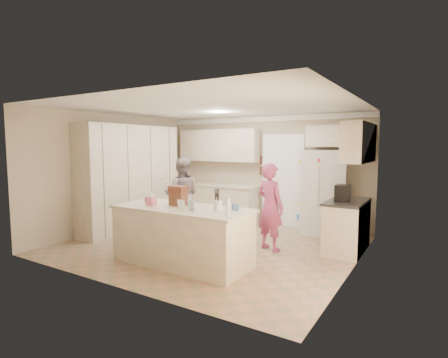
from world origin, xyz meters
The scene contains 41 objects.
floor centered at (0.00, 0.00, -0.01)m, with size 5.20×4.60×0.02m, color #9D725C.
ceiling centered at (0.00, 0.00, 2.61)m, with size 5.20×4.60×0.02m, color white.
wall_back centered at (0.00, 2.31, 1.30)m, with size 5.20×0.02×2.60m, color tan.
wall_front centered at (0.00, -2.31, 1.30)m, with size 5.20×0.02×2.60m, color tan.
wall_left centered at (-2.61, 0.00, 1.30)m, with size 0.02×4.60×2.60m, color tan.
wall_right centered at (2.61, 0.00, 1.30)m, with size 0.02×4.60×2.60m, color tan.
crown_back centered at (0.00, 2.26, 2.53)m, with size 5.20×0.08×0.12m, color white.
pantry_bank centered at (-2.30, 0.20, 1.18)m, with size 0.60×2.60×2.35m, color beige.
back_base_cab centered at (-1.15, 2.00, 0.44)m, with size 2.20×0.60×0.88m, color beige.
back_countertop centered at (-1.15, 1.99, 0.90)m, with size 2.24×0.63×0.04m, color beige.
back_upper_cab centered at (-1.15, 2.12, 1.90)m, with size 2.20×0.35×0.80m, color beige.
doorway_opening centered at (0.55, 2.28, 1.05)m, with size 0.90×0.06×2.10m, color black.
doorway_casing centered at (0.55, 2.24, 1.05)m, with size 1.02×0.03×2.22m, color white.
wall_frame_upper centered at (0.02, 2.27, 1.55)m, with size 0.15×0.02×0.20m, color brown.
wall_frame_lower centered at (0.02, 2.27, 1.28)m, with size 0.15×0.02×0.20m, color brown.
refrigerator centered at (1.53, 2.01, 0.90)m, with size 0.90×0.70×1.80m, color white.
fridge_seam centered at (1.53, 1.66, 0.90)m, with size 0.01×0.02×1.78m, color gray.
fridge_dispenser centered at (1.31, 1.65, 1.15)m, with size 0.22×0.03×0.35m, color black.
fridge_handle_l centered at (1.48, 1.64, 1.05)m, with size 0.02×0.02×0.85m, color silver.
fridge_handle_r centered at (1.58, 1.64, 1.05)m, with size 0.02×0.02×0.85m, color silver.
over_fridge_cab centered at (1.65, 2.12, 2.10)m, with size 0.95×0.35×0.45m, color beige.
right_base_cab centered at (2.30, 1.00, 0.44)m, with size 0.60×1.20×0.88m, color beige.
right_countertop centered at (2.29, 1.00, 0.90)m, with size 0.63×1.24×0.04m, color #2D2B28.
right_upper_cab centered at (2.43, 1.20, 1.95)m, with size 0.35×1.50×0.70m, color beige.
coffee_maker centered at (2.25, 0.80, 1.07)m, with size 0.22×0.28×0.30m, color black.
island_base centered at (0.20, -1.10, 0.44)m, with size 2.20×0.90×0.88m, color beige.
island_top centered at (0.20, -1.10, 0.90)m, with size 2.28×0.96×0.05m, color beige.
utensil_crock centered at (0.85, -1.05, 1.00)m, with size 0.13×0.13×0.15m, color white.
tissue_box centered at (-0.35, -1.20, 1.00)m, with size 0.13×0.13×0.14m, color pink.
tissue_plume centered at (-0.35, -1.20, 1.10)m, with size 0.08×0.08×0.08m, color white.
dollhouse_body centered at (0.05, -1.00, 1.04)m, with size 0.26×0.18×0.22m, color brown.
dollhouse_roof centered at (0.05, -1.00, 1.20)m, with size 0.28×0.20×0.10m, color #592D1E.
jam_jar centered at (-0.60, -1.05, 0.97)m, with size 0.07×0.07×0.09m, color #59263F.
greeting_card_a centered at (0.35, -1.30, 1.01)m, with size 0.12×0.01×0.16m, color white.
greeting_card_b centered at (0.50, -1.25, 1.01)m, with size 0.12×0.01×0.16m, color silver.
water_bottle centered at (1.15, -1.25, 1.04)m, with size 0.07×0.07×0.24m, color silver.
shaker_salt centered at (1.02, -0.88, 0.97)m, with size 0.05×0.05×0.09m, color #395E9A.
shaker_pepper centered at (1.09, -0.88, 0.97)m, with size 0.05×0.05×0.09m, color #395E9A.
teen_boy centered at (-1.12, 0.56, 0.82)m, with size 0.80×0.62×1.64m, color gray.
teen_girl centered at (1.08, 0.36, 0.79)m, with size 0.58×0.38×1.59m, color #BE518F.
fridge_magnets centered at (1.53, 1.65, 0.90)m, with size 0.76×0.02×1.44m, color tan, non-canonical shape.
Camera 1 is at (3.64, -5.42, 1.91)m, focal length 28.00 mm.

